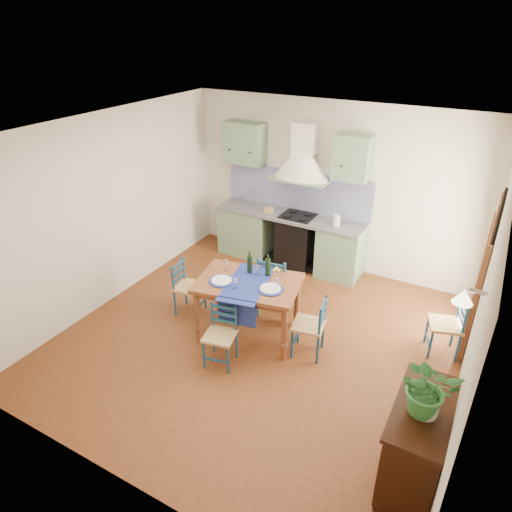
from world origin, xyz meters
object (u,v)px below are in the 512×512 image
at_px(dining_table, 249,288).
at_px(potted_plant, 428,388).
at_px(chair_near, 221,335).
at_px(sideboard, 417,441).

distance_m(dining_table, potted_plant, 2.78).
xyz_separation_m(chair_near, potted_plant, (2.46, -0.61, 0.79)).
xyz_separation_m(dining_table, potted_plant, (2.44, -1.26, 0.45)).
bearing_deg(potted_plant, chair_near, 166.07).
height_order(chair_near, potted_plant, potted_plant).
height_order(dining_table, sideboard, dining_table).
bearing_deg(dining_table, sideboard, -26.33).
relative_size(dining_table, potted_plant, 2.78).
bearing_deg(dining_table, potted_plant, -27.41).
xyz_separation_m(chair_near, sideboard, (2.47, -0.56, 0.10)).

